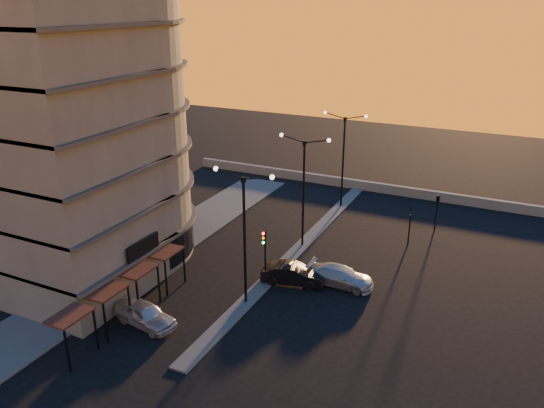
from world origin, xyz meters
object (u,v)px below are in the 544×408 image
(car_sedan, at_px, (293,274))
(car_wagon, at_px, (341,276))
(streetlamp_mid, at_px, (304,183))
(traffic_light_main, at_px, (264,248))
(car_hatchback, at_px, (145,314))

(car_sedan, relative_size, car_wagon, 0.95)
(streetlamp_mid, xyz_separation_m, car_sedan, (1.84, -6.13, -4.83))
(traffic_light_main, height_order, car_hatchback, traffic_light_main)
(traffic_light_main, bearing_deg, car_hatchback, -119.69)
(car_hatchback, relative_size, car_sedan, 0.95)
(car_wagon, bearing_deg, traffic_light_main, 115.33)
(traffic_light_main, height_order, car_sedan, traffic_light_main)
(car_hatchback, bearing_deg, car_sedan, -26.23)
(streetlamp_mid, height_order, car_wagon, streetlamp_mid)
(traffic_light_main, bearing_deg, car_sedan, 28.58)
(car_hatchback, xyz_separation_m, car_wagon, (9.54, 10.22, -0.04))
(traffic_light_main, distance_m, car_wagon, 5.93)
(traffic_light_main, xyz_separation_m, car_sedan, (1.84, 1.00, -2.12))
(streetlamp_mid, bearing_deg, car_sedan, -73.30)
(traffic_light_main, height_order, car_wagon, traffic_light_main)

